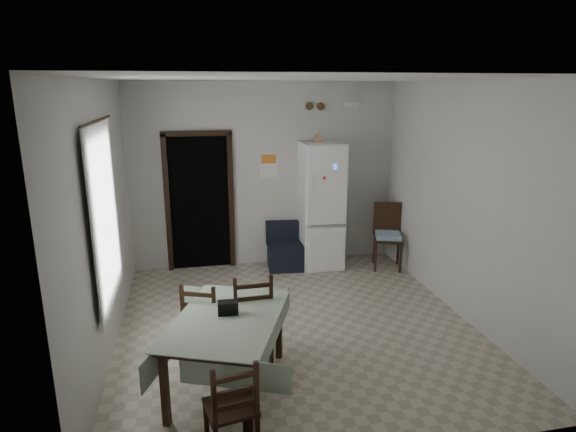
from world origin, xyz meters
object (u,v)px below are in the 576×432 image
(corner_chair, at_px, (388,237))
(dining_table, at_px, (228,353))
(dining_chair_far_right, at_px, (251,314))
(fridge, at_px, (321,206))
(dining_chair_near_head, at_px, (230,406))
(navy_seat, at_px, (287,246))
(dining_chair_far_left, at_px, (205,320))

(corner_chair, relative_size, dining_table, 0.73)
(corner_chair, distance_m, dining_table, 3.84)
(corner_chair, xyz_separation_m, dining_chair_far_right, (-2.46, -2.16, -0.02))
(fridge, distance_m, dining_chair_near_head, 4.33)
(fridge, distance_m, dining_table, 3.54)
(navy_seat, relative_size, dining_chair_far_right, 0.73)
(dining_table, relative_size, dining_chair_far_left, 1.57)
(navy_seat, height_order, corner_chair, corner_chair)
(corner_chair, xyz_separation_m, dining_chair_far_left, (-2.95, -2.11, -0.06))
(corner_chair, relative_size, dining_chair_far_left, 1.14)
(dining_chair_near_head, bearing_deg, corner_chair, -138.77)
(navy_seat, relative_size, corner_chair, 0.70)
(fridge, height_order, corner_chair, fridge)
(corner_chair, distance_m, dining_chair_far_left, 3.62)
(dining_table, relative_size, dining_chair_near_head, 1.62)
(corner_chair, xyz_separation_m, dining_chair_near_head, (-2.81, -3.56, -0.08))
(fridge, xyz_separation_m, dining_chair_near_head, (-1.79, -3.90, -0.56))
(dining_chair_far_right, bearing_deg, corner_chair, -140.68)
(fridge, relative_size, dining_table, 1.41)
(fridge, relative_size, dining_chair_near_head, 2.28)
(fridge, distance_m, corner_chair, 1.17)
(fridge, xyz_separation_m, dining_chair_far_left, (-1.93, -2.45, -0.55))
(navy_seat, distance_m, dining_chair_far_right, 2.67)
(dining_chair_far_left, xyz_separation_m, dining_chair_near_head, (0.14, -1.45, -0.01))
(dining_chair_far_right, relative_size, dining_chair_near_head, 1.13)
(dining_chair_far_right, bearing_deg, dining_table, 58.95)
(dining_chair_near_head, bearing_deg, dining_table, -104.12)
(fridge, relative_size, dining_chair_far_right, 2.02)
(fridge, xyz_separation_m, dining_chair_far_right, (-1.45, -2.51, -0.50))
(navy_seat, relative_size, dining_table, 0.51)
(navy_seat, xyz_separation_m, dining_table, (-1.19, -3.02, 0.01))
(dining_table, height_order, dining_chair_far_right, dining_chair_far_right)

